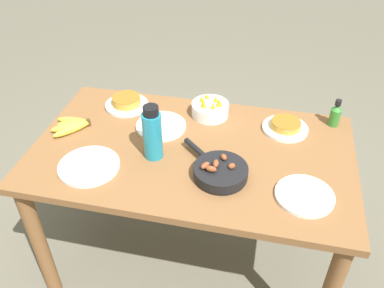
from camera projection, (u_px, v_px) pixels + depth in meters
name	position (u px, v px, depth m)	size (l,w,h in m)	color
ground_plane	(192.00, 256.00, 2.29)	(14.00, 14.00, 0.00)	#666051
dining_table	(192.00, 169.00, 1.89)	(1.43, 0.83, 0.77)	brown
banana_bunch	(73.00, 125.00, 1.93)	(0.18, 0.17, 0.04)	yellow
skillet	(220.00, 171.00, 1.66)	(0.30, 0.29, 0.08)	black
frittata_plate_center	(127.00, 103.00, 2.08)	(0.22, 0.22, 0.06)	white
frittata_plate_side	(285.00, 126.00, 1.92)	(0.22, 0.22, 0.05)	white
empty_plate_near_front	(89.00, 166.00, 1.71)	(0.26, 0.26, 0.02)	white
empty_plate_far_left	(161.00, 126.00, 1.94)	(0.24, 0.24, 0.02)	white
empty_plate_far_right	(305.00, 196.00, 1.58)	(0.23, 0.23, 0.02)	white
fruit_bowl_mango	(210.00, 109.00, 2.01)	(0.18, 0.18, 0.11)	white
water_bottle	(152.00, 133.00, 1.71)	(0.08, 0.08, 0.25)	teal
hot_sauce_bottle	(335.00, 114.00, 1.93)	(0.05, 0.05, 0.14)	#337F2D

